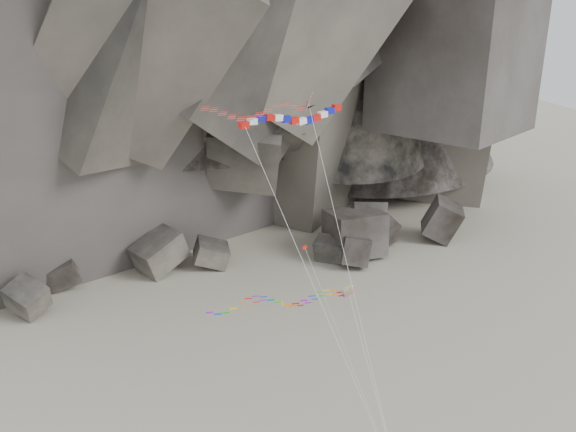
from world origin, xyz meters
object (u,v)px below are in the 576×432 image
object	(u,v)px
delta_kite	(251,110)
banner_kite	(293,119)
parafoil_kite	(274,301)
pennant_kite	(324,297)

from	to	relation	value
delta_kite	banner_kite	size ratio (longest dim) A/B	1.09
parafoil_kite	banner_kite	bearing A→B (deg)	20.95
delta_kite	pennant_kite	distance (m)	18.03
delta_kite	parafoil_kite	xyz separation A→B (m)	(2.20, 1.29, -18.33)
parafoil_kite	pennant_kite	distance (m)	5.06
banner_kite	pennant_kite	distance (m)	16.00
banner_kite	parafoil_kite	distance (m)	16.86
banner_kite	pennant_kite	size ratio (longest dim) A/B	1.79
banner_kite	delta_kite	bearing A→B (deg)	-163.51
parafoil_kite	pennant_kite	world-z (taller)	pennant_kite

